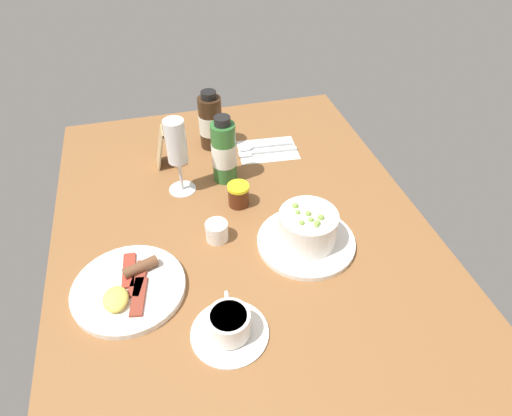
{
  "coord_description": "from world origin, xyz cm",
  "views": [
    {
      "loc": [
        -71.08,
        14.81,
        69.51
      ],
      "look_at": [
        -4.18,
        -2.44,
        8.13
      ],
      "focal_mm": 30.68,
      "sensor_mm": 36.0,
      "label": 1
    }
  ],
  "objects_px": {
    "creamer_jug": "(216,231)",
    "menu_card": "(165,147)",
    "porridge_bowl": "(307,231)",
    "coffee_cup": "(229,326)",
    "wine_glass": "(176,146)",
    "sauce_bottle_green": "(225,152)",
    "sauce_bottle_brown": "(211,122)",
    "breakfast_plate": "(129,288)",
    "jam_jar": "(238,195)",
    "cutlery_setting": "(266,150)"
  },
  "relations": [
    {
      "from": "wine_glass",
      "to": "jam_jar",
      "type": "distance_m",
      "value": 0.18
    },
    {
      "from": "menu_card",
      "to": "breakfast_plate",
      "type": "bearing_deg",
      "value": 164.27
    },
    {
      "from": "jam_jar",
      "to": "menu_card",
      "type": "xyz_separation_m",
      "value": [
        0.21,
        0.15,
        0.02
      ]
    },
    {
      "from": "coffee_cup",
      "to": "sauce_bottle_brown",
      "type": "distance_m",
      "value": 0.62
    },
    {
      "from": "jam_jar",
      "to": "sauce_bottle_brown",
      "type": "relative_size",
      "value": 0.34
    },
    {
      "from": "creamer_jug",
      "to": "menu_card",
      "type": "xyz_separation_m",
      "value": [
        0.31,
        0.08,
        0.03
      ]
    },
    {
      "from": "jam_jar",
      "to": "coffee_cup",
      "type": "bearing_deg",
      "value": 164.6
    },
    {
      "from": "wine_glass",
      "to": "breakfast_plate",
      "type": "relative_size",
      "value": 0.88
    },
    {
      "from": "porridge_bowl",
      "to": "coffee_cup",
      "type": "height_order",
      "value": "porridge_bowl"
    },
    {
      "from": "coffee_cup",
      "to": "sauce_bottle_brown",
      "type": "xyz_separation_m",
      "value": [
        0.61,
        -0.08,
        0.05
      ]
    },
    {
      "from": "sauce_bottle_brown",
      "to": "menu_card",
      "type": "bearing_deg",
      "value": 113.2
    },
    {
      "from": "wine_glass",
      "to": "jam_jar",
      "type": "height_order",
      "value": "wine_glass"
    },
    {
      "from": "coffee_cup",
      "to": "breakfast_plate",
      "type": "bearing_deg",
      "value": 50.5
    },
    {
      "from": "sauce_bottle_green",
      "to": "menu_card",
      "type": "height_order",
      "value": "sauce_bottle_green"
    },
    {
      "from": "jam_jar",
      "to": "creamer_jug",
      "type": "bearing_deg",
      "value": 144.65
    },
    {
      "from": "cutlery_setting",
      "to": "wine_glass",
      "type": "distance_m",
      "value": 0.3
    },
    {
      "from": "sauce_bottle_brown",
      "to": "breakfast_plate",
      "type": "height_order",
      "value": "sauce_bottle_brown"
    },
    {
      "from": "jam_jar",
      "to": "sauce_bottle_green",
      "type": "height_order",
      "value": "sauce_bottle_green"
    },
    {
      "from": "creamer_jug",
      "to": "cutlery_setting",
      "type": "bearing_deg",
      "value": -32.66
    },
    {
      "from": "porridge_bowl",
      "to": "sauce_bottle_green",
      "type": "distance_m",
      "value": 0.3
    },
    {
      "from": "cutlery_setting",
      "to": "breakfast_plate",
      "type": "distance_m",
      "value": 0.56
    },
    {
      "from": "coffee_cup",
      "to": "sauce_bottle_green",
      "type": "bearing_deg",
      "value": -10.91
    },
    {
      "from": "coffee_cup",
      "to": "porridge_bowl",
      "type": "bearing_deg",
      "value": -49.46
    },
    {
      "from": "porridge_bowl",
      "to": "breakfast_plate",
      "type": "relative_size",
      "value": 0.96
    },
    {
      "from": "cutlery_setting",
      "to": "creamer_jug",
      "type": "distance_m",
      "value": 0.37
    },
    {
      "from": "coffee_cup",
      "to": "sauce_bottle_green",
      "type": "xyz_separation_m",
      "value": [
        0.45,
        -0.09,
        0.06
      ]
    },
    {
      "from": "creamer_jug",
      "to": "wine_glass",
      "type": "xyz_separation_m",
      "value": [
        0.19,
        0.05,
        0.11
      ]
    },
    {
      "from": "wine_glass",
      "to": "sauce_bottle_green",
      "type": "distance_m",
      "value": 0.13
    },
    {
      "from": "sauce_bottle_green",
      "to": "menu_card",
      "type": "distance_m",
      "value": 0.18
    },
    {
      "from": "sauce_bottle_green",
      "to": "menu_card",
      "type": "relative_size",
      "value": 1.68
    },
    {
      "from": "cutlery_setting",
      "to": "sauce_bottle_green",
      "type": "distance_m",
      "value": 0.18
    },
    {
      "from": "porridge_bowl",
      "to": "sauce_bottle_green",
      "type": "height_order",
      "value": "sauce_bottle_green"
    },
    {
      "from": "sauce_bottle_brown",
      "to": "creamer_jug",
      "type": "bearing_deg",
      "value": 171.38
    },
    {
      "from": "wine_glass",
      "to": "menu_card",
      "type": "bearing_deg",
      "value": 12.13
    },
    {
      "from": "coffee_cup",
      "to": "sauce_bottle_green",
      "type": "distance_m",
      "value": 0.47
    },
    {
      "from": "coffee_cup",
      "to": "sauce_bottle_green",
      "type": "relative_size",
      "value": 0.8
    },
    {
      "from": "porridge_bowl",
      "to": "sauce_bottle_green",
      "type": "xyz_separation_m",
      "value": [
        0.28,
        0.12,
        0.04
      ]
    },
    {
      "from": "wine_glass",
      "to": "breakfast_plate",
      "type": "bearing_deg",
      "value": 154.02
    },
    {
      "from": "sauce_bottle_green",
      "to": "sauce_bottle_brown",
      "type": "height_order",
      "value": "sauce_bottle_green"
    },
    {
      "from": "creamer_jug",
      "to": "sauce_bottle_brown",
      "type": "height_order",
      "value": "sauce_bottle_brown"
    },
    {
      "from": "cutlery_setting",
      "to": "sauce_bottle_brown",
      "type": "relative_size",
      "value": 1.04
    },
    {
      "from": "porridge_bowl",
      "to": "creamer_jug",
      "type": "bearing_deg",
      "value": 71.02
    },
    {
      "from": "porridge_bowl",
      "to": "menu_card",
      "type": "height_order",
      "value": "menu_card"
    },
    {
      "from": "sauce_bottle_green",
      "to": "breakfast_plate",
      "type": "bearing_deg",
      "value": 140.2
    },
    {
      "from": "coffee_cup",
      "to": "wine_glass",
      "type": "bearing_deg",
      "value": 3.93
    },
    {
      "from": "creamer_jug",
      "to": "menu_card",
      "type": "distance_m",
      "value": 0.32
    },
    {
      "from": "breakfast_plate",
      "to": "menu_card",
      "type": "relative_size",
      "value": 2.1
    },
    {
      "from": "sauce_bottle_green",
      "to": "sauce_bottle_brown",
      "type": "bearing_deg",
      "value": 3.27
    },
    {
      "from": "porridge_bowl",
      "to": "breakfast_plate",
      "type": "xyz_separation_m",
      "value": [
        -0.04,
        0.38,
        -0.03
      ]
    },
    {
      "from": "sauce_bottle_brown",
      "to": "coffee_cup",
      "type": "bearing_deg",
      "value": 172.71
    }
  ]
}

